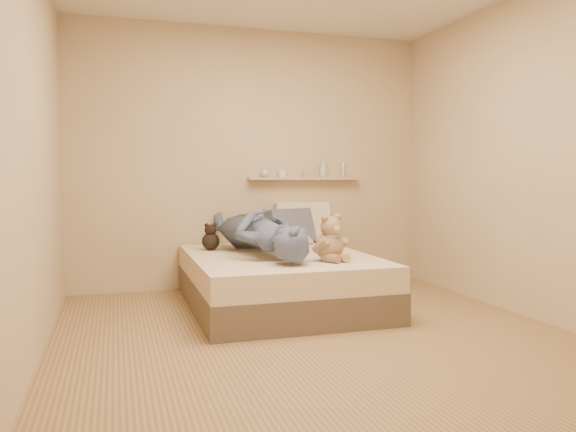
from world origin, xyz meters
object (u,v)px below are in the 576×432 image
object	(u,v)px
game_console	(302,241)
person	(259,231)
teddy_bear	(331,241)
pillow_grey	(290,227)
pillow_cream	(302,222)
bed	(278,280)
wall_shelf	(305,178)
dark_plush	(211,238)

from	to	relation	value
game_console	person	world-z (taller)	person
teddy_bear	pillow_grey	xyz separation A→B (m)	(0.03, 1.17, 0.01)
pillow_cream	teddy_bear	bearing A→B (deg)	-98.82
bed	person	distance (m)	0.46
game_console	pillow_grey	distance (m)	1.22
pillow_cream	wall_shelf	size ratio (longest dim) A/B	0.46
game_console	wall_shelf	bearing A→B (deg)	70.18
dark_plush	pillow_cream	world-z (taller)	pillow_cream
pillow_grey	person	bearing A→B (deg)	-128.54
teddy_bear	pillow_grey	distance (m)	1.17
bed	person	size ratio (longest dim) A/B	1.14
game_console	pillow_grey	world-z (taller)	pillow_grey
person	wall_shelf	distance (m)	1.16
teddy_bear	wall_shelf	world-z (taller)	wall_shelf
bed	dark_plush	world-z (taller)	dark_plush
bed	wall_shelf	bearing A→B (deg)	58.82
bed	pillow_grey	world-z (taller)	pillow_grey
game_console	dark_plush	distance (m)	1.10
bed	pillow_cream	bearing A→B (deg)	59.16
pillow_cream	wall_shelf	bearing A→B (deg)	55.40
person	wall_shelf	world-z (taller)	wall_shelf
bed	pillow_grey	xyz separation A→B (m)	(0.32, 0.69, 0.40)
game_console	teddy_bear	bearing A→B (deg)	4.96
wall_shelf	pillow_grey	bearing A→B (deg)	-135.90
game_console	teddy_bear	xyz separation A→B (m)	(0.25, 0.02, -0.02)
game_console	person	xyz separation A→B (m)	(-0.19, 0.60, 0.03)
game_console	teddy_bear	distance (m)	0.25
game_console	pillow_cream	distance (m)	1.41
game_console	pillow_cream	bearing A→B (deg)	71.18
pillow_cream	dark_plush	bearing A→B (deg)	-159.15
pillow_grey	wall_shelf	bearing A→B (deg)	44.10
pillow_cream	wall_shelf	world-z (taller)	wall_shelf
dark_plush	pillow_cream	distance (m)	1.08
bed	teddy_bear	size ratio (longest dim) A/B	5.02
pillow_grey	wall_shelf	xyz separation A→B (m)	(0.23, 0.22, 0.48)
person	pillow_grey	bearing A→B (deg)	-133.49
bed	wall_shelf	world-z (taller)	wall_shelf
dark_plush	pillow_grey	world-z (taller)	pillow_grey
dark_plush	wall_shelf	bearing A→B (deg)	23.55
bed	game_console	world-z (taller)	game_console
bed	person	world-z (taller)	person
wall_shelf	dark_plush	bearing A→B (deg)	-156.45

